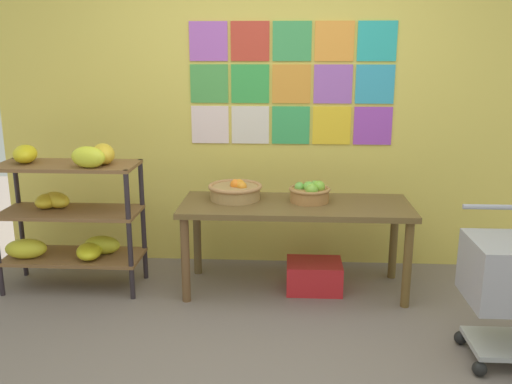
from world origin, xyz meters
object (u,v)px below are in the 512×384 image
at_px(display_table, 295,214).
at_px(fruit_basket_back_right, 310,192).
at_px(produce_crate_under_table, 314,276).
at_px(fruit_basket_left, 235,191).
at_px(banana_shelf_unit, 68,208).

bearing_deg(display_table, fruit_basket_back_right, 26.85).
bearing_deg(produce_crate_under_table, fruit_basket_left, 169.79).
xyz_separation_m(banana_shelf_unit, fruit_basket_left, (1.19, 0.15, 0.11)).
xyz_separation_m(fruit_basket_back_right, produce_crate_under_table, (0.04, -0.06, -0.61)).
relative_size(display_table, fruit_basket_back_right, 5.48).
bearing_deg(fruit_basket_left, produce_crate_under_table, -10.21).
distance_m(banana_shelf_unit, fruit_basket_back_right, 1.74).
height_order(banana_shelf_unit, fruit_basket_left, banana_shelf_unit).
bearing_deg(display_table, produce_crate_under_table, -4.55).
bearing_deg(produce_crate_under_table, banana_shelf_unit, -178.49).
relative_size(banana_shelf_unit, fruit_basket_back_right, 3.63).
height_order(banana_shelf_unit, display_table, banana_shelf_unit).
bearing_deg(fruit_basket_back_right, display_table, -153.15).
height_order(display_table, produce_crate_under_table, display_table).
height_order(display_table, fruit_basket_left, fruit_basket_left).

